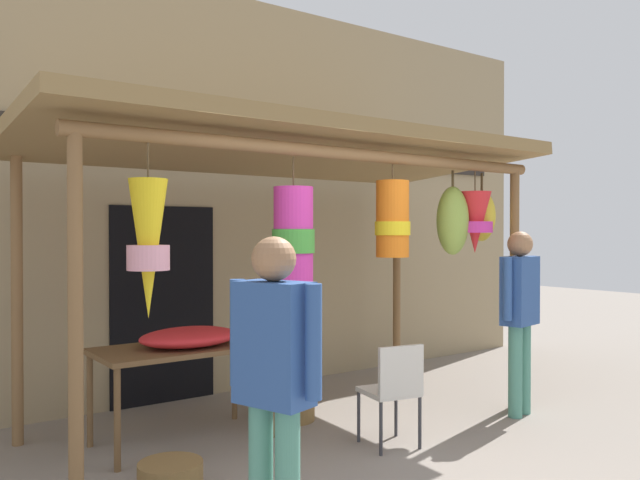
% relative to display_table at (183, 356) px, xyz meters
% --- Properties ---
extents(ground_plane, '(30.00, 30.00, 0.00)m').
position_rel_display_table_xyz_m(ground_plane, '(0.80, -1.25, -0.72)').
color(ground_plane, gray).
extents(shop_facade, '(9.96, 0.29, 4.32)m').
position_rel_display_table_xyz_m(shop_facade, '(0.80, 1.40, 1.44)').
color(shop_facade, '#9E8966').
rests_on(shop_facade, ground_plane).
extents(market_stall_canopy, '(4.69, 2.19, 2.62)m').
position_rel_display_table_xyz_m(market_stall_canopy, '(1.03, -0.29, 1.54)').
color(market_stall_canopy, brown).
rests_on(market_stall_canopy, ground_plane).
extents(display_table, '(1.42, 0.76, 0.80)m').
position_rel_display_table_xyz_m(display_table, '(0.00, 0.00, 0.00)').
color(display_table, brown).
rests_on(display_table, ground_plane).
extents(flower_heap_on_table, '(0.83, 0.58, 0.16)m').
position_rel_display_table_xyz_m(flower_heap_on_table, '(0.05, -0.06, 0.16)').
color(flower_heap_on_table, red).
rests_on(flower_heap_on_table, display_table).
extents(folding_chair, '(0.47, 0.47, 0.84)m').
position_rel_display_table_xyz_m(folding_chair, '(1.30, -1.14, -0.21)').
color(folding_chair, beige).
rests_on(folding_chair, ground_plane).
extents(wicker_basket_by_table, '(0.43, 0.43, 0.21)m').
position_rel_display_table_xyz_m(wicker_basket_by_table, '(-0.51, -0.94, -0.61)').
color(wicker_basket_by_table, brown).
rests_on(wicker_basket_by_table, ground_plane).
extents(wicker_basket_spare, '(0.48, 0.48, 0.21)m').
position_rel_display_table_xyz_m(wicker_basket_spare, '(1.05, 0.01, -0.61)').
color(wicker_basket_spare, brown).
rests_on(wicker_basket_spare, ground_plane).
extents(vendor_in_orange, '(0.58, 0.29, 1.74)m').
position_rel_display_table_xyz_m(vendor_in_orange, '(2.90, -1.16, 0.32)').
color(vendor_in_orange, '#4C8E7A').
rests_on(vendor_in_orange, ground_plane).
extents(customer_foreground, '(0.33, 0.57, 1.71)m').
position_rel_display_table_xyz_m(customer_foreground, '(-0.45, -2.13, 0.30)').
color(customer_foreground, '#4C8E7A').
rests_on(customer_foreground, ground_plane).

